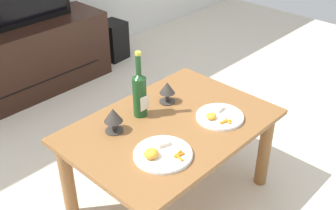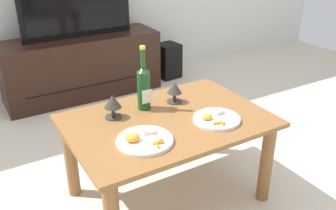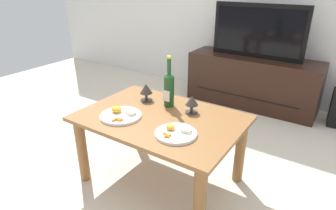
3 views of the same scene
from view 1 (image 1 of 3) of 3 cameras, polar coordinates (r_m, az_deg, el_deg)
ground_plane at (r=2.38m, az=0.36°, el=-12.48°), size 6.40×6.40×0.00m
dining_table at (r=2.12m, az=0.40°, el=-4.71°), size 1.03×0.72×0.50m
tv_stand at (r=3.39m, az=-19.28°, el=5.64°), size 1.37×0.43×0.54m
floor_speaker at (r=3.86m, az=-7.52°, el=8.76°), size 0.23×0.23×0.35m
wine_bottle at (r=2.07m, az=-3.92°, el=1.74°), size 0.07×0.07×0.35m
goblet_left at (r=1.99m, az=-7.52°, el=-1.57°), size 0.09×0.09×0.13m
goblet_right at (r=2.20m, az=-0.11°, el=2.18°), size 0.09×0.09×0.12m
dinner_plate_left at (r=1.86m, az=-0.83°, el=-6.66°), size 0.27×0.27×0.05m
dinner_plate_right at (r=2.12m, az=7.05°, el=-1.55°), size 0.24×0.24×0.04m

